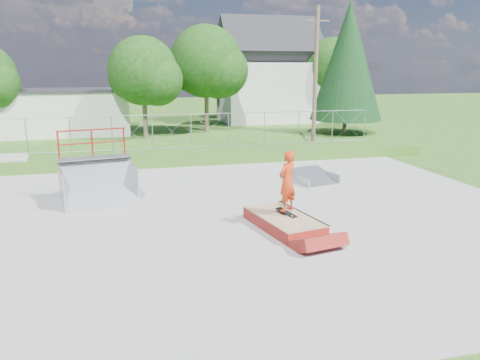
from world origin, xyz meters
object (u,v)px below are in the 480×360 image
Objects in this scene: grind_box at (283,222)px; skater at (287,184)px; quarter_pipe at (98,168)px; flat_bank_ramp at (313,177)px.

skater is at bearing 21.78° from grind_box.
quarter_pipe is 1.49× the size of flat_bank_ramp.
quarter_pipe is 8.58m from flat_bank_ramp.
flat_bank_ramp is at bearing -154.42° from skater.
skater is (-2.97, -5.03, 1.11)m from flat_bank_ramp.
quarter_pipe reaches higher than grind_box.
quarter_pipe is at bearing 172.89° from flat_bank_ramp.
skater reaches higher than grind_box.
flat_bank_ramp is (3.09, 5.11, 0.03)m from grind_box.
quarter_pipe is (-5.38, 4.13, 1.04)m from grind_box.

